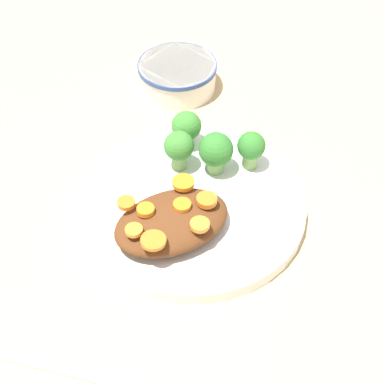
{
  "coord_description": "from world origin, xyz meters",
  "views": [
    {
      "loc": [
        -0.23,
        -0.45,
        0.56
      ],
      "look_at": [
        0.0,
        0.0,
        0.03
      ],
      "focal_mm": 60.0,
      "sensor_mm": 36.0,
      "label": 1
    }
  ],
  "objects": [
    {
      "name": "ground_plane",
      "position": [
        0.0,
        0.0,
        0.0
      ],
      "size": [
        4.0,
        4.0,
        0.0
      ],
      "primitive_type": "plane",
      "color": "tan"
    },
    {
      "name": "plate",
      "position": [
        0.0,
        0.0,
        0.01
      ],
      "size": [
        0.26,
        0.26,
        0.02
      ],
      "color": "white",
      "rests_on": "ground_plane"
    },
    {
      "name": "dip_bowl",
      "position": [
        0.09,
        0.22,
        0.02
      ],
      "size": [
        0.11,
        0.11,
        0.04
      ],
      "color": "white",
      "rests_on": "ground_plane"
    },
    {
      "name": "stew_mound",
      "position": [
        -0.04,
        -0.03,
        0.03
      ],
      "size": [
        0.13,
        0.09,
        0.03
      ],
      "primitive_type": "ellipsoid",
      "color": "#5B3319",
      "rests_on": "plate"
    },
    {
      "name": "broccoli_floret_0",
      "position": [
        0.05,
        0.03,
        0.05
      ],
      "size": [
        0.04,
        0.04,
        0.05
      ],
      "color": "#7FA85B",
      "rests_on": "plate"
    },
    {
      "name": "broccoli_floret_1",
      "position": [
        0.09,
        0.02,
        0.05
      ],
      "size": [
        0.03,
        0.03,
        0.05
      ],
      "color": "#7FA85B",
      "rests_on": "plate"
    },
    {
      "name": "broccoli_floret_2",
      "position": [
        0.04,
        0.09,
        0.04
      ],
      "size": [
        0.04,
        0.04,
        0.05
      ],
      "color": "#759E51",
      "rests_on": "plate"
    },
    {
      "name": "broccoli_floret_3",
      "position": [
        0.01,
        0.06,
        0.05
      ],
      "size": [
        0.04,
        0.04,
        0.05
      ],
      "color": "#759E51",
      "rests_on": "plate"
    },
    {
      "name": "carrot_slice_0",
      "position": [
        -0.02,
        -0.06,
        0.05
      ],
      "size": [
        0.02,
        0.02,
        0.01
      ],
      "primitive_type": "cylinder",
      "color": "orange",
      "rests_on": "stew_mound"
    },
    {
      "name": "carrot_slice_1",
      "position": [
        -0.06,
        -0.02,
        0.05
      ],
      "size": [
        0.02,
        0.02,
        0.01
      ],
      "primitive_type": "cylinder",
      "color": "orange",
      "rests_on": "stew_mound"
    },
    {
      "name": "carrot_slice_2",
      "position": [
        -0.07,
        -0.06,
        0.05
      ],
      "size": [
        0.03,
        0.03,
        0.0
      ],
      "primitive_type": "cylinder",
      "color": "orange",
      "rests_on": "stew_mound"
    },
    {
      "name": "carrot_slice_3",
      "position": [
        -0.01,
        -0.0,
        0.05
      ],
      "size": [
        0.03,
        0.03,
        0.01
      ],
      "primitive_type": "cylinder",
      "color": "orange",
      "rests_on": "stew_mound"
    },
    {
      "name": "carrot_slice_4",
      "position": [
        -0.08,
        -0.0,
        0.05
      ],
      "size": [
        0.02,
        0.02,
        0.01
      ],
      "primitive_type": "cylinder",
      "color": "orange",
      "rests_on": "stew_mound"
    },
    {
      "name": "carrot_slice_5",
      "position": [
        -0.03,
        -0.03,
        0.05
      ],
      "size": [
        0.02,
        0.02,
        0.0
      ],
      "primitive_type": "cylinder",
      "color": "orange",
      "rests_on": "stew_mound"
    },
    {
      "name": "carrot_slice_6",
      "position": [
        -0.0,
        -0.04,
        0.05
      ],
      "size": [
        0.02,
        0.02,
        0.01
      ],
      "primitive_type": "cylinder",
      "color": "orange",
      "rests_on": "stew_mound"
    },
    {
      "name": "carrot_slice_7",
      "position": [
        -0.09,
        -0.04,
        0.05
      ],
      "size": [
        0.02,
        0.02,
        0.0
      ],
      "primitive_type": "cylinder",
      "color": "orange",
      "rests_on": "stew_mound"
    },
    {
      "name": "fork",
      "position": [
        -0.17,
        -0.16,
        0.0
      ],
      "size": [
        0.14,
        0.13,
        0.01
      ],
      "rotation": [
        0.0,
        0.0,
        5.56
      ],
      "color": "#B5B5B5",
      "rests_on": "ground_plane"
    }
  ]
}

